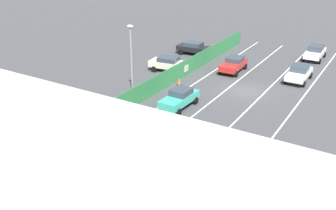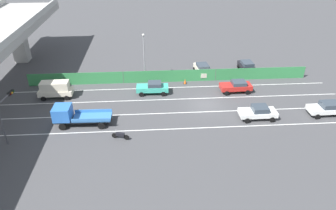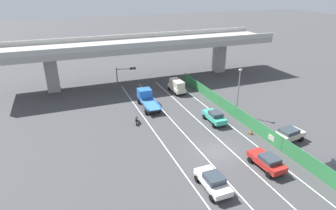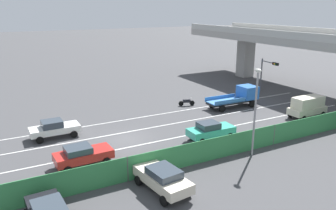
% 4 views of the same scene
% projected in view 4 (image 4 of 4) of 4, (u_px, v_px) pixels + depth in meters
% --- Properties ---
extents(ground_plane, '(300.00, 300.00, 0.00)m').
position_uv_depth(ground_plane, '(126.00, 140.00, 30.06)').
color(ground_plane, '#424244').
extents(lane_line_left_edge, '(0.14, 44.20, 0.01)m').
position_uv_depth(lane_line_left_edge, '(144.00, 117.00, 36.27)').
color(lane_line_left_edge, silver).
rests_on(lane_line_left_edge, ground).
extents(lane_line_mid_left, '(0.14, 44.20, 0.01)m').
position_uv_depth(lane_line_mid_left, '(158.00, 126.00, 33.38)').
color(lane_line_mid_left, silver).
rests_on(lane_line_mid_left, ground).
extents(lane_line_mid_right, '(0.14, 44.20, 0.01)m').
position_uv_depth(lane_line_mid_right, '(175.00, 138.00, 30.48)').
color(lane_line_mid_right, silver).
rests_on(lane_line_mid_right, ground).
extents(lane_line_right_edge, '(0.14, 44.20, 0.01)m').
position_uv_depth(lane_line_right_edge, '(196.00, 152.00, 27.59)').
color(lane_line_right_edge, silver).
rests_on(lane_line_right_edge, ground).
extents(green_fence, '(0.10, 40.30, 1.80)m').
position_uv_depth(green_fence, '(209.00, 150.00, 25.72)').
color(green_fence, '#338447').
rests_on(green_fence, ground).
extents(car_hatchback_white, '(2.07, 4.33, 1.61)m').
position_uv_depth(car_hatchback_white, '(54.00, 128.00, 30.37)').
color(car_hatchback_white, silver).
rests_on(car_hatchback_white, ground).
extents(car_sedan_red, '(2.16, 4.28, 1.58)m').
position_uv_depth(car_sedan_red, '(82.00, 155.00, 24.94)').
color(car_sedan_red, red).
rests_on(car_sedan_red, ground).
extents(car_taxi_teal, '(2.03, 4.32, 1.66)m').
position_uv_depth(car_taxi_teal, '(210.00, 130.00, 29.83)').
color(car_taxi_teal, teal).
rests_on(car_taxi_teal, ground).
extents(car_van_cream, '(1.98, 4.37, 2.27)m').
position_uv_depth(car_van_cream, '(308.00, 106.00, 35.76)').
color(car_van_cream, beige).
rests_on(car_van_cream, ground).
extents(flatbed_truck_blue, '(2.45, 6.35, 2.36)m').
position_uv_depth(flatbed_truck_blue, '(240.00, 96.00, 39.84)').
color(flatbed_truck_blue, black).
rests_on(flatbed_truck_blue, ground).
extents(motorcycle, '(0.82, 1.88, 0.93)m').
position_uv_depth(motorcycle, '(187.00, 102.00, 40.23)').
color(motorcycle, black).
rests_on(motorcycle, ground).
extents(parked_sedan_cream, '(4.61, 2.48, 1.61)m').
position_uv_depth(parked_sedan_cream, '(163.00, 178.00, 21.49)').
color(parked_sedan_cream, beige).
rests_on(parked_sedan_cream, ground).
extents(traffic_light, '(3.33, 0.79, 4.85)m').
position_uv_depth(traffic_light, '(267.00, 70.00, 43.67)').
color(traffic_light, '#47474C').
rests_on(traffic_light, ground).
extents(street_lamp, '(0.60, 0.36, 6.99)m').
position_uv_depth(street_lamp, '(256.00, 104.00, 25.77)').
color(street_lamp, gray).
rests_on(street_lamp, ground).
extents(traffic_cone, '(0.47, 0.47, 0.75)m').
position_uv_depth(traffic_cone, '(180.00, 158.00, 25.55)').
color(traffic_cone, orange).
rests_on(traffic_cone, ground).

